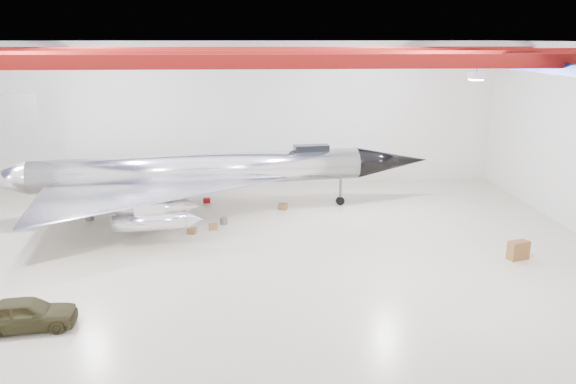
{
  "coord_description": "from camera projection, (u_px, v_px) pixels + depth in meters",
  "views": [
    {
      "loc": [
        0.78,
        -28.66,
        11.18
      ],
      "look_at": [
        2.86,
        2.0,
        2.74
      ],
      "focal_mm": 35.0,
      "sensor_mm": 36.0,
      "label": 1
    }
  ],
  "objects": [
    {
      "name": "crate_ply",
      "position": [
        192.0,
        231.0,
        33.2
      ],
      "size": [
        0.6,
        0.53,
        0.35
      ],
      "primitive_type": "cube",
      "rotation": [
        0.0,
        0.0,
        -0.3
      ],
      "color": "olive",
      "rests_on": "floor"
    },
    {
      "name": "ceiling_structure",
      "position": [
        233.0,
        56.0,
        27.75
      ],
      "size": [
        39.5,
        29.5,
        1.08
      ],
      "color": "maroon",
      "rests_on": "ceiling"
    },
    {
      "name": "jet_aircraft",
      "position": [
        201.0,
        175.0,
        36.38
      ],
      "size": [
        29.39,
        18.95,
        8.03
      ],
      "rotation": [
        0.0,
        0.0,
        0.14
      ],
      "color": "silver",
      "rests_on": "floor"
    },
    {
      "name": "oil_barrel",
      "position": [
        213.0,
        227.0,
        33.89
      ],
      "size": [
        0.56,
        0.48,
        0.36
      ],
      "primitive_type": "cube",
      "rotation": [
        0.0,
        0.0,
        0.14
      ],
      "color": "olive",
      "rests_on": "floor"
    },
    {
      "name": "toolbox_red",
      "position": [
        207.0,
        200.0,
        39.46
      ],
      "size": [
        0.54,
        0.46,
        0.34
      ],
      "primitive_type": "cube",
      "rotation": [
        0.0,
        0.0,
        0.16
      ],
      "color": "maroon",
      "rests_on": "floor"
    },
    {
      "name": "parts_bin",
      "position": [
        283.0,
        206.0,
        37.91
      ],
      "size": [
        0.69,
        0.62,
        0.4
      ],
      "primitive_type": "cube",
      "rotation": [
        0.0,
        0.0,
        -0.34
      ],
      "color": "olive",
      "rests_on": "floor"
    },
    {
      "name": "engine_drum",
      "position": [
        224.0,
        221.0,
        34.87
      ],
      "size": [
        0.6,
        0.6,
        0.42
      ],
      "primitive_type": "cylinder",
      "rotation": [
        0.0,
        0.0,
        0.39
      ],
      "color": "#59595B",
      "rests_on": "floor"
    },
    {
      "name": "desk",
      "position": [
        518.0,
        250.0,
        29.27
      ],
      "size": [
        1.19,
        0.83,
        0.99
      ],
      "primitive_type": "cube",
      "rotation": [
        0.0,
        0.0,
        0.3
      ],
      "color": "brown",
      "rests_on": "floor"
    },
    {
      "name": "ceiling",
      "position": [
        233.0,
        42.0,
        27.57
      ],
      "size": [
        40.0,
        40.0,
        0.0
      ],
      "primitive_type": "plane",
      "rotation": [
        3.14,
        0.0,
        0.0
      ],
      "color": "#0A0F38",
      "rests_on": "wall_back"
    },
    {
      "name": "crate_small",
      "position": [
        90.0,
        218.0,
        35.68
      ],
      "size": [
        0.52,
        0.48,
        0.29
      ],
      "primitive_type": "cube",
      "rotation": [
        0.0,
        0.0,
        -0.41
      ],
      "color": "#59595B",
      "rests_on": "floor"
    },
    {
      "name": "floor",
      "position": [
        238.0,
        251.0,
        30.48
      ],
      "size": [
        40.0,
        40.0,
        0.0
      ],
      "primitive_type": "plane",
      "color": "beige",
      "rests_on": "ground"
    },
    {
      "name": "jeep",
      "position": [
        26.0,
        314.0,
        22.17
      ],
      "size": [
        4.04,
        2.02,
        1.32
      ],
      "primitive_type": "imported",
      "rotation": [
        0.0,
        0.0,
        1.69
      ],
      "color": "#333019",
      "rests_on": "floor"
    },
    {
      "name": "wall_back",
      "position": [
        240.0,
        114.0,
        43.46
      ],
      "size": [
        40.0,
        0.0,
        40.0
      ],
      "primitive_type": "plane",
      "rotation": [
        1.57,
        0.0,
        0.0
      ],
      "color": "silver",
      "rests_on": "floor"
    }
  ]
}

